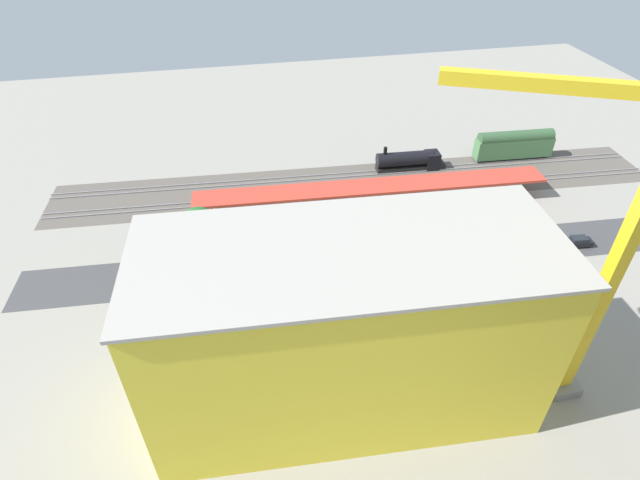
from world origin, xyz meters
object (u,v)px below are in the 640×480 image
(parked_car_2, at_px, (497,253))
(tower_crane, at_px, (606,242))
(parked_car_1, at_px, (541,249))
(parked_car_3, at_px, (459,259))
(parked_car_5, at_px, (366,270))
(street_tree_0, at_px, (166,244))
(passenger_coach, at_px, (514,144))
(traffic_light, at_px, (289,267))
(parked_car_0, at_px, (578,242))
(parked_car_6, at_px, (325,278))
(street_tree_2, at_px, (325,217))
(box_truck_0, at_px, (230,316))
(parked_car_4, at_px, (410,263))
(construction_building, at_px, (347,332))
(street_tree_1, at_px, (199,228))
(platform_canopy_near, at_px, (373,187))

(parked_car_2, height_order, tower_crane, tower_crane)
(parked_car_1, height_order, parked_car_3, parked_car_3)
(parked_car_5, height_order, street_tree_0, street_tree_0)
(passenger_coach, distance_m, traffic_light, 59.97)
(parked_car_5, relative_size, tower_crane, 0.11)
(parked_car_0, bearing_deg, parked_car_2, -0.45)
(parked_car_3, relative_size, parked_car_6, 1.09)
(street_tree_2, bearing_deg, traffic_light, 52.56)
(parked_car_5, distance_m, box_truck_0, 21.82)
(parked_car_2, height_order, parked_car_3, parked_car_2)
(parked_car_1, bearing_deg, parked_car_4, -2.49)
(parked_car_2, relative_size, construction_building, 0.11)
(parked_car_5, xyz_separation_m, street_tree_0, (29.25, -7.40, 3.87))
(parked_car_2, relative_size, parked_car_5, 1.09)
(parked_car_2, bearing_deg, parked_car_6, 0.93)
(parked_car_3, xyz_separation_m, parked_car_5, (14.88, -0.33, 0.03))
(tower_crane, height_order, traffic_light, tower_crane)
(parked_car_3, bearing_deg, parked_car_0, -179.92)
(passenger_coach, distance_m, street_tree_0, 72.28)
(parked_car_1, distance_m, parked_car_5, 28.95)
(parked_car_2, height_order, construction_building, construction_building)
(parked_car_6, relative_size, box_truck_0, 0.51)
(parked_car_5, relative_size, parked_car_6, 0.97)
(parked_car_3, relative_size, parked_car_5, 1.12)
(parked_car_4, xyz_separation_m, traffic_light, (19.14, 1.66, 3.86))
(street_tree_1, bearing_deg, box_truck_0, 102.23)
(platform_canopy_near, bearing_deg, parked_car_4, 93.56)
(parked_car_0, distance_m, parked_car_6, 42.26)
(street_tree_2, bearing_deg, construction_building, 82.43)
(parked_car_2, bearing_deg, street_tree_2, -18.06)
(street_tree_1, relative_size, traffic_light, 1.30)
(parked_car_6, xyz_separation_m, construction_building, (1.83, 19.70, 10.11))
(tower_crane, bearing_deg, traffic_light, -39.23)
(parked_car_1, bearing_deg, street_tree_2, -14.81)
(parked_car_0, xyz_separation_m, parked_car_6, (42.26, 0.35, 0.01))
(parked_car_4, height_order, construction_building, construction_building)
(passenger_coach, relative_size, box_truck_0, 1.89)
(platform_canopy_near, relative_size, parked_car_6, 14.33)
(parked_car_1, distance_m, street_tree_0, 58.87)
(parked_car_3, xyz_separation_m, parked_car_4, (7.72, -0.70, -0.05))
(parked_car_1, xyz_separation_m, traffic_light, (40.93, 0.72, 3.83))
(platform_canopy_near, bearing_deg, box_truck_0, 42.07)
(parked_car_5, bearing_deg, construction_building, 67.46)
(parked_car_1, relative_size, street_tree_0, 0.60)
(traffic_light, bearing_deg, construction_building, 100.53)
(construction_building, height_order, tower_crane, tower_crane)
(parked_car_2, bearing_deg, parked_car_0, 179.55)
(parked_car_2, distance_m, street_tree_2, 27.81)
(parked_car_0, height_order, box_truck_0, box_truck_0)
(parked_car_4, bearing_deg, parked_car_1, 177.51)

